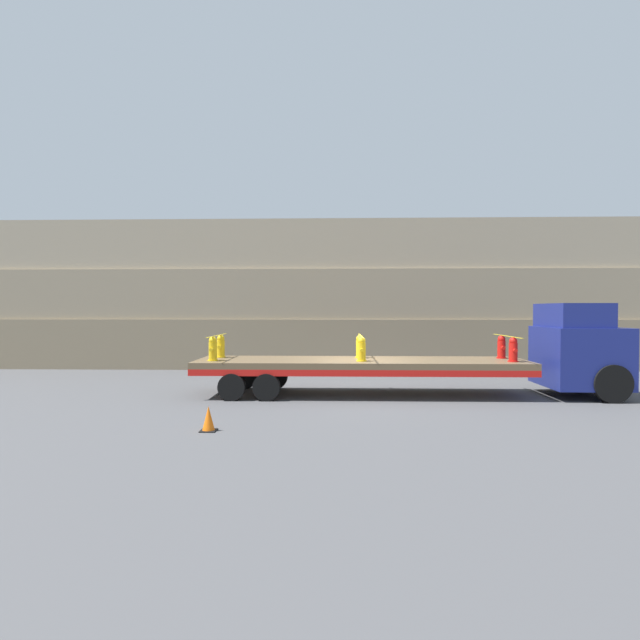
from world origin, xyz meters
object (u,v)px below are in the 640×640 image
object	(u,v)px
fire_hydrant_red_far_2	(501,347)
fire_hydrant_yellow_near_0	(213,349)
traffic_cone	(209,419)
fire_hydrant_yellow_far_1	(360,347)
fire_hydrant_yellow_far_0	(221,347)
flatbed_trailer	(347,365)
fire_hydrant_red_near_2	(513,350)
fire_hydrant_yellow_near_1	(362,350)
truck_cab	(581,349)

from	to	relation	value
fire_hydrant_red_far_2	fire_hydrant_yellow_near_0	bearing A→B (deg)	-173.39
fire_hydrant_yellow_near_0	traffic_cone	bearing A→B (deg)	-77.34
fire_hydrant_yellow_far_1	fire_hydrant_yellow_far_0	bearing A→B (deg)	180.00
fire_hydrant_yellow_near_0	flatbed_trailer	bearing A→B (deg)	7.31
fire_hydrant_yellow_far_0	fire_hydrant_red_near_2	world-z (taller)	same
fire_hydrant_red_near_2	traffic_cone	size ratio (longest dim) A/B	1.34
fire_hydrant_yellow_far_0	fire_hydrant_yellow_far_1	xyz separation A→B (m)	(4.72, 0.00, 0.00)
fire_hydrant_red_near_2	fire_hydrant_yellow_near_0	bearing A→B (deg)	180.00
fire_hydrant_red_near_2	fire_hydrant_yellow_near_1	bearing A→B (deg)	180.00
truck_cab	fire_hydrant_yellow_far_1	bearing A→B (deg)	175.58
truck_cab	fire_hydrant_yellow_far_0	world-z (taller)	truck_cab
fire_hydrant_yellow_near_0	fire_hydrant_yellow_far_1	world-z (taller)	same
fire_hydrant_yellow_far_0	fire_hydrant_yellow_near_0	bearing A→B (deg)	-90.00
fire_hydrant_yellow_near_1	fire_hydrant_red_far_2	bearing A→B (deg)	13.06
fire_hydrant_yellow_far_1	fire_hydrant_red_far_2	xyz separation A→B (m)	(4.72, 0.00, 0.00)
fire_hydrant_yellow_near_0	fire_hydrant_red_far_2	xyz separation A→B (m)	(9.43, 1.09, 0.00)
truck_cab	flatbed_trailer	size ratio (longest dim) A/B	0.28
fire_hydrant_red_far_2	fire_hydrant_yellow_far_1	bearing A→B (deg)	180.00
fire_hydrant_yellow_far_1	fire_hydrant_yellow_near_1	bearing A→B (deg)	-90.00
truck_cab	fire_hydrant_red_near_2	bearing A→B (deg)	-166.92
fire_hydrant_yellow_near_1	fire_hydrant_red_near_2	xyz separation A→B (m)	(4.72, 0.00, 0.00)
fire_hydrant_red_near_2	traffic_cone	bearing A→B (deg)	-152.33
fire_hydrant_red_far_2	fire_hydrant_red_near_2	bearing A→B (deg)	-90.00
truck_cab	fire_hydrant_yellow_near_0	xyz separation A→B (m)	(-11.79, -0.55, 0.01)
fire_hydrant_yellow_far_0	fire_hydrant_yellow_near_1	world-z (taller)	same
fire_hydrant_yellow_near_0	fire_hydrant_yellow_far_0	distance (m)	1.09
fire_hydrant_red_near_2	fire_hydrant_red_far_2	xyz separation A→B (m)	(0.00, 1.09, 0.00)
fire_hydrant_yellow_near_0	traffic_cone	world-z (taller)	fire_hydrant_yellow_near_0
fire_hydrant_yellow_near_1	fire_hydrant_red_far_2	xyz separation A→B (m)	(4.72, 1.09, 0.00)
truck_cab	fire_hydrant_red_far_2	world-z (taller)	truck_cab
fire_hydrant_yellow_far_1	fire_hydrant_red_near_2	distance (m)	4.84
flatbed_trailer	traffic_cone	bearing A→B (deg)	-123.31
flatbed_trailer	fire_hydrant_red_near_2	xyz separation A→B (m)	(5.17, -0.55, 0.56)
fire_hydrant_red_near_2	fire_hydrant_red_far_2	distance (m)	1.09
fire_hydrant_yellow_near_1	fire_hydrant_yellow_far_1	world-z (taller)	same
truck_cab	fire_hydrant_red_near_2	distance (m)	2.42
fire_hydrant_yellow_near_0	fire_hydrant_yellow_far_1	size ratio (longest dim) A/B	1.00
flatbed_trailer	traffic_cone	world-z (taller)	flatbed_trailer
truck_cab	fire_hydrant_red_far_2	distance (m)	2.42
truck_cab	fire_hydrant_yellow_far_1	xyz separation A→B (m)	(-7.07, 0.55, 0.01)
truck_cab	fire_hydrant_yellow_near_0	distance (m)	11.80
fire_hydrant_yellow_near_0	traffic_cone	distance (m)	4.70
fire_hydrant_yellow_near_1	fire_hydrant_red_far_2	world-z (taller)	same
fire_hydrant_yellow_near_1	flatbed_trailer	bearing A→B (deg)	129.80
fire_hydrant_yellow_near_1	traffic_cone	bearing A→B (deg)	-130.07
fire_hydrant_red_far_2	traffic_cone	distance (m)	10.16
fire_hydrant_yellow_far_0	fire_hydrant_red_near_2	size ratio (longest dim) A/B	1.00
fire_hydrant_yellow_far_0	fire_hydrant_red_far_2	bearing A→B (deg)	0.00
fire_hydrant_yellow_near_0	fire_hydrant_yellow_near_1	distance (m)	4.72
flatbed_trailer	fire_hydrant_red_far_2	bearing A→B (deg)	6.04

